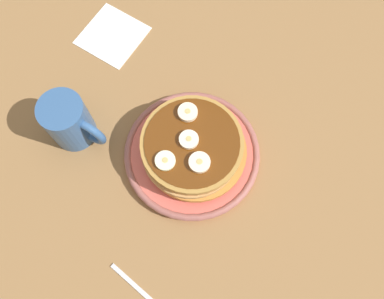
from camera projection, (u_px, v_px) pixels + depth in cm
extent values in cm
cube|color=olive|center=(192.00, 159.00, 71.79)|extent=(140.00, 140.00, 3.00)
cylinder|color=#CC594C|center=(192.00, 154.00, 69.55)|extent=(22.59, 22.59, 1.74)
torus|color=#965750|center=(192.00, 153.00, 68.98)|extent=(23.13, 23.13, 1.22)
cylinder|color=tan|center=(195.00, 152.00, 68.22)|extent=(16.31, 16.31, 1.03)
cylinder|color=#C27A35|center=(194.00, 154.00, 67.04)|extent=(17.05, 17.05, 1.03)
cylinder|color=tan|center=(188.00, 149.00, 66.21)|extent=(16.04, 16.04, 1.03)
cylinder|color=#CC884D|center=(190.00, 145.00, 65.37)|extent=(16.34, 16.34, 1.03)
cylinder|color=#AD7F3C|center=(193.00, 142.00, 64.44)|extent=(16.56, 16.56, 1.03)
cylinder|color=#592B0A|center=(192.00, 142.00, 63.79)|extent=(15.22, 15.22, 0.16)
cylinder|color=#F5E1C1|center=(189.00, 139.00, 63.55)|extent=(3.12, 3.12, 0.88)
cylinder|color=tan|center=(189.00, 138.00, 63.10)|extent=(0.87, 0.87, 0.08)
cylinder|color=#FDE6BF|center=(199.00, 163.00, 62.25)|extent=(3.37, 3.37, 0.98)
cylinder|color=tan|center=(200.00, 161.00, 61.74)|extent=(0.94, 0.94, 0.08)
cylinder|color=#EEF4C2|center=(165.00, 161.00, 62.47)|extent=(3.20, 3.20, 0.73)
cylinder|color=tan|center=(165.00, 160.00, 62.09)|extent=(0.90, 0.90, 0.08)
cylinder|color=#F7E0BB|center=(188.00, 112.00, 65.02)|extent=(3.21, 3.21, 0.98)
cylinder|color=tan|center=(188.00, 111.00, 64.52)|extent=(0.90, 0.90, 0.08)
cylinder|color=#33598C|center=(68.00, 121.00, 67.25)|extent=(7.48, 7.48, 9.76)
cylinder|color=black|center=(61.00, 111.00, 63.57)|extent=(6.36, 6.36, 0.59)
torus|color=#33598C|center=(88.00, 131.00, 66.65)|extent=(6.81, 1.35, 6.81)
cube|color=white|center=(112.00, 35.00, 78.32)|extent=(11.81, 11.81, 0.30)
cube|color=silver|center=(134.00, 285.00, 63.14)|extent=(9.45, 2.59, 0.50)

